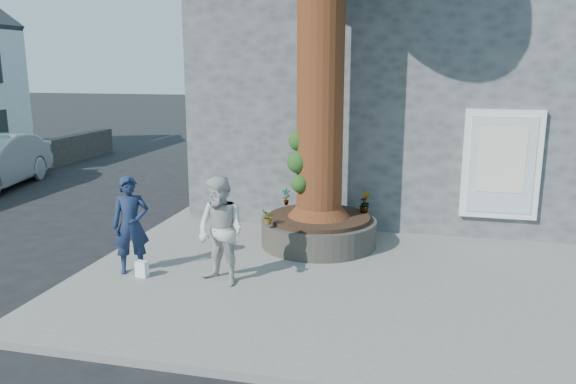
# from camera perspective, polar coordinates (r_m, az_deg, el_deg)

# --- Properties ---
(ground) EXTENTS (120.00, 120.00, 0.00)m
(ground) POSITION_cam_1_polar(r_m,az_deg,el_deg) (9.78, -3.72, -9.18)
(ground) COLOR black
(ground) RESTS_ON ground
(pavement) EXTENTS (9.00, 8.00, 0.12)m
(pavement) POSITION_cam_1_polar(r_m,az_deg,el_deg) (10.38, 5.94, -7.56)
(pavement) COLOR slate
(pavement) RESTS_ON ground
(yellow_line) EXTENTS (0.10, 30.00, 0.01)m
(yellow_line) POSITION_cam_1_polar(r_m,az_deg,el_deg) (11.83, -16.59, -5.76)
(yellow_line) COLOR yellow
(yellow_line) RESTS_ON ground
(stone_shop) EXTENTS (10.30, 8.30, 6.30)m
(stone_shop) POSITION_cam_1_polar(r_m,az_deg,el_deg) (15.87, 12.91, 10.64)
(stone_shop) COLOR #494B4E
(stone_shop) RESTS_ON ground
(planter) EXTENTS (2.30, 2.30, 0.60)m
(planter) POSITION_cam_1_polar(r_m,az_deg,el_deg) (11.30, 3.14, -3.91)
(planter) COLOR black
(planter) RESTS_ON pavement
(man) EXTENTS (0.74, 0.65, 1.70)m
(man) POSITION_cam_1_polar(r_m,az_deg,el_deg) (10.01, -15.68, -3.25)
(man) COLOR #16213D
(man) RESTS_ON pavement
(woman) EXTENTS (1.06, 0.96, 1.79)m
(woman) POSITION_cam_1_polar(r_m,az_deg,el_deg) (9.20, -6.85, -3.96)
(woman) COLOR beige
(woman) RESTS_ON pavement
(shopping_bag) EXTENTS (0.21, 0.15, 0.28)m
(shopping_bag) POSITION_cam_1_polar(r_m,az_deg,el_deg) (9.96, -14.63, -7.58)
(shopping_bag) COLOR white
(shopping_bag) RESTS_ON pavement
(plant_a) EXTENTS (0.23, 0.19, 0.36)m
(plant_a) POSITION_cam_1_polar(r_m,az_deg,el_deg) (12.01, -0.22, -0.48)
(plant_a) COLOR gray
(plant_a) RESTS_ON planter
(plant_b) EXTENTS (0.27, 0.28, 0.39)m
(plant_b) POSITION_cam_1_polar(r_m,az_deg,el_deg) (11.59, 7.80, -1.01)
(plant_b) COLOR gray
(plant_b) RESTS_ON planter
(plant_c) EXTENTS (0.27, 0.27, 0.34)m
(plant_c) POSITION_cam_1_polar(r_m,az_deg,el_deg) (11.49, 7.74, -1.27)
(plant_c) COLOR gray
(plant_c) RESTS_ON planter
(plant_d) EXTENTS (0.30, 0.32, 0.29)m
(plant_d) POSITION_cam_1_polar(r_m,az_deg,el_deg) (10.56, -2.03, -2.56)
(plant_d) COLOR gray
(plant_d) RESTS_ON planter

